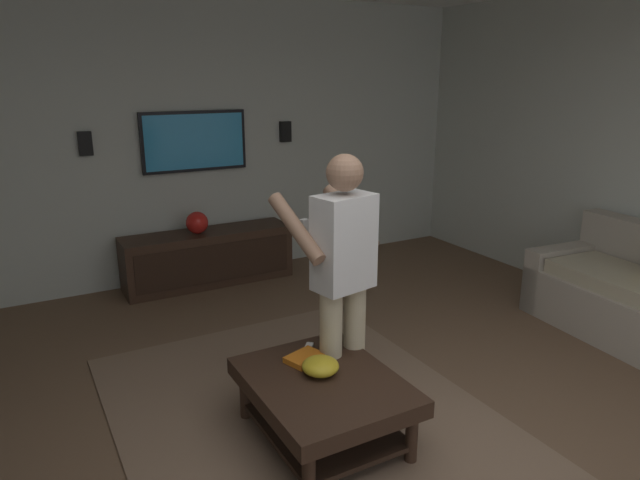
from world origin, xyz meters
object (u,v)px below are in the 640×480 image
object	(u,v)px
tv	(194,141)
person_standing	(342,270)
media_console	(208,257)
bowl	(320,366)
wall_speaker_left	(285,132)
wall_speaker_right	(85,144)
remote_white	(308,349)
coffee_table	(323,394)
vase_round	(197,223)
book	(305,358)

from	to	relation	value
tv	person_standing	world-z (taller)	tv
media_console	bowl	xyz separation A→B (m)	(-2.81, 0.25, 0.17)
wall_speaker_left	wall_speaker_right	distance (m)	2.04
remote_white	wall_speaker_left	distance (m)	3.21
remote_white	wall_speaker_left	bearing A→B (deg)	-163.01
coffee_table	vase_round	distance (m)	2.87
coffee_table	person_standing	world-z (taller)	person_standing
vase_round	wall_speaker_right	size ratio (longest dim) A/B	1.00
vase_round	remote_white	bearing A→B (deg)	178.14
coffee_table	vase_round	world-z (taller)	vase_round
wall_speaker_left	person_standing	bearing A→B (deg)	160.61
bowl	wall_speaker_right	xyz separation A→B (m)	(3.06, 0.77, 1.01)
tv	person_standing	distance (m)	2.89
media_console	wall_speaker_left	world-z (taller)	wall_speaker_left
wall_speaker_left	media_console	bearing A→B (deg)	104.01
media_console	remote_white	bearing A→B (deg)	-4.16
media_console	book	distance (m)	2.64
wall_speaker_left	coffee_table	bearing A→B (deg)	157.68
person_standing	book	world-z (taller)	person_standing
wall_speaker_left	bowl	bearing A→B (deg)	157.50
book	wall_speaker_left	xyz separation A→B (m)	(2.88, -1.28, 1.06)
wall_speaker_right	wall_speaker_left	bearing A→B (deg)	-90.00
vase_round	wall_speaker_left	world-z (taller)	wall_speaker_left
bowl	book	world-z (taller)	bowl
tv	bowl	distance (m)	3.21
tv	wall_speaker_right	size ratio (longest dim) A/B	4.84
bowl	coffee_table	bearing A→B (deg)	168.78
vase_round	wall_speaker_right	distance (m)	1.25
wall_speaker_left	remote_white	bearing A→B (deg)	156.61
person_standing	wall_speaker_left	world-z (taller)	person_standing
tv	bowl	xyz separation A→B (m)	(-3.05, 0.25, -0.98)
vase_round	coffee_table	bearing A→B (deg)	176.78
bowl	remote_white	size ratio (longest dim) A/B	1.45
wall_speaker_left	wall_speaker_right	world-z (taller)	wall_speaker_left
remote_white	wall_speaker_right	world-z (taller)	wall_speaker_right
bowl	wall_speaker_left	xyz separation A→B (m)	(3.06, -1.27, 1.03)
bowl	wall_speaker_left	distance (m)	3.47
tv	vase_round	xyz separation A→B (m)	(-0.26, 0.10, -0.77)
tv	coffee_table	bearing A→B (deg)	-4.83
remote_white	coffee_table	bearing A→B (deg)	27.39
coffee_table	vase_round	xyz separation A→B (m)	(2.84, -0.16, 0.36)
remote_white	bowl	bearing A→B (deg)	27.05
coffee_table	tv	bearing A→B (deg)	-4.83
wall_speaker_right	remote_white	bearing A→B (deg)	-163.21
bowl	book	distance (m)	0.19
media_console	tv	world-z (taller)	tv
coffee_table	wall_speaker_left	xyz separation A→B (m)	(3.12, -1.28, 1.18)
vase_round	wall_speaker_left	xyz separation A→B (m)	(0.27, -1.12, 0.82)
remote_white	wall_speaker_left	xyz separation A→B (m)	(2.78, -1.20, 1.07)
bowl	wall_speaker_left	world-z (taller)	wall_speaker_left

